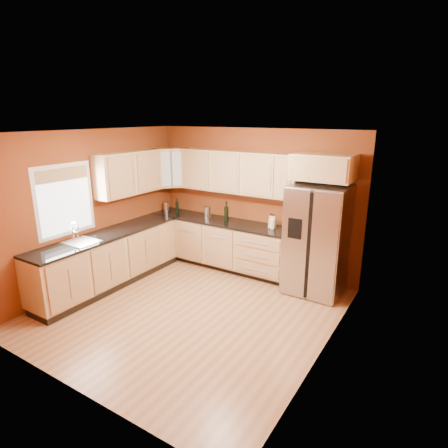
# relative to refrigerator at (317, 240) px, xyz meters

# --- Properties ---
(floor) EXTENTS (4.00, 4.00, 0.00)m
(floor) POSITION_rel_refrigerator_xyz_m (-1.35, -1.62, -0.89)
(floor) COLOR #9C643C
(floor) RESTS_ON ground
(ceiling) EXTENTS (4.00, 4.00, 0.00)m
(ceiling) POSITION_rel_refrigerator_xyz_m (-1.35, -1.62, 1.71)
(ceiling) COLOR silver
(ceiling) RESTS_ON wall_back
(wall_back) EXTENTS (4.00, 0.04, 2.60)m
(wall_back) POSITION_rel_refrigerator_xyz_m (-1.35, 0.38, 0.41)
(wall_back) COLOR brown
(wall_back) RESTS_ON floor
(wall_front) EXTENTS (4.00, 0.04, 2.60)m
(wall_front) POSITION_rel_refrigerator_xyz_m (-1.35, -3.62, 0.41)
(wall_front) COLOR brown
(wall_front) RESTS_ON floor
(wall_left) EXTENTS (0.04, 4.00, 2.60)m
(wall_left) POSITION_rel_refrigerator_xyz_m (-3.35, -1.62, 0.41)
(wall_left) COLOR brown
(wall_left) RESTS_ON floor
(wall_right) EXTENTS (0.04, 4.00, 2.60)m
(wall_right) POSITION_rel_refrigerator_xyz_m (0.65, -1.62, 0.41)
(wall_right) COLOR brown
(wall_right) RESTS_ON floor
(base_cabinets_back) EXTENTS (2.90, 0.60, 0.88)m
(base_cabinets_back) POSITION_rel_refrigerator_xyz_m (-1.90, 0.07, -0.45)
(base_cabinets_back) COLOR tan
(base_cabinets_back) RESTS_ON floor
(base_cabinets_left) EXTENTS (0.60, 2.80, 0.88)m
(base_cabinets_left) POSITION_rel_refrigerator_xyz_m (-3.05, -1.62, -0.45)
(base_cabinets_left) COLOR tan
(base_cabinets_left) RESTS_ON floor
(countertop_back) EXTENTS (2.90, 0.62, 0.04)m
(countertop_back) POSITION_rel_refrigerator_xyz_m (-1.90, 0.06, 0.01)
(countertop_back) COLOR black
(countertop_back) RESTS_ON base_cabinets_back
(countertop_left) EXTENTS (0.62, 2.80, 0.04)m
(countertop_left) POSITION_rel_refrigerator_xyz_m (-3.04, -1.62, 0.01)
(countertop_left) COLOR black
(countertop_left) RESTS_ON base_cabinets_left
(upper_cabinets_back) EXTENTS (2.30, 0.33, 0.75)m
(upper_cabinets_back) POSITION_rel_refrigerator_xyz_m (-1.60, 0.21, 0.94)
(upper_cabinets_back) COLOR tan
(upper_cabinets_back) RESTS_ON wall_back
(upper_cabinets_left) EXTENTS (0.33, 1.35, 0.75)m
(upper_cabinets_left) POSITION_rel_refrigerator_xyz_m (-3.19, -0.90, 0.94)
(upper_cabinets_left) COLOR tan
(upper_cabinets_left) RESTS_ON wall_left
(corner_upper_cabinet) EXTENTS (0.67, 0.67, 0.75)m
(corner_upper_cabinet) POSITION_rel_refrigerator_xyz_m (-3.02, 0.04, 0.94)
(corner_upper_cabinet) COLOR tan
(corner_upper_cabinet) RESTS_ON wall_back
(over_fridge_cabinet) EXTENTS (0.92, 0.60, 0.40)m
(over_fridge_cabinet) POSITION_rel_refrigerator_xyz_m (0.00, 0.07, 1.16)
(over_fridge_cabinet) COLOR tan
(over_fridge_cabinet) RESTS_ON wall_back
(refrigerator) EXTENTS (0.90, 0.75, 1.78)m
(refrigerator) POSITION_rel_refrigerator_xyz_m (0.00, 0.00, 0.00)
(refrigerator) COLOR silver
(refrigerator) RESTS_ON floor
(window) EXTENTS (0.03, 0.90, 1.00)m
(window) POSITION_rel_refrigerator_xyz_m (-3.33, -2.12, 0.66)
(window) COLOR white
(window) RESTS_ON wall_left
(sink_faucet) EXTENTS (0.50, 0.42, 0.30)m
(sink_faucet) POSITION_rel_refrigerator_xyz_m (-3.04, -2.12, 0.18)
(sink_faucet) COLOR silver
(sink_faucet) RESTS_ON countertop_left
(canister_left) EXTENTS (0.18, 0.18, 0.22)m
(canister_left) POSITION_rel_refrigerator_xyz_m (-2.19, 0.09, 0.14)
(canister_left) COLOR silver
(canister_left) RESTS_ON countertop_back
(canister_right) EXTENTS (0.13, 0.13, 0.19)m
(canister_right) POSITION_rel_refrigerator_xyz_m (-3.20, 0.07, 0.12)
(canister_right) COLOR silver
(canister_right) RESTS_ON countertop_back
(wine_bottle_a) EXTENTS (0.07, 0.07, 0.30)m
(wine_bottle_a) POSITION_rel_refrigerator_xyz_m (-2.91, 0.07, 0.18)
(wine_bottle_a) COLOR black
(wine_bottle_a) RESTS_ON countertop_back
(wine_bottle_b) EXTENTS (0.09, 0.09, 0.37)m
(wine_bottle_b) POSITION_rel_refrigerator_xyz_m (-1.77, 0.09, 0.22)
(wine_bottle_b) COLOR black
(wine_bottle_b) RESTS_ON countertop_back
(knife_block) EXTENTS (0.11, 0.11, 0.22)m
(knife_block) POSITION_rel_refrigerator_xyz_m (-0.84, 0.12, 0.14)
(knife_block) COLOR tan
(knife_block) RESTS_ON countertop_back
(soap_dispenser) EXTENTS (0.08, 0.08, 0.21)m
(soap_dispenser) POSITION_rel_refrigerator_xyz_m (-0.83, 0.08, 0.14)
(soap_dispenser) COLOR white
(soap_dispenser) RESTS_ON countertop_back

